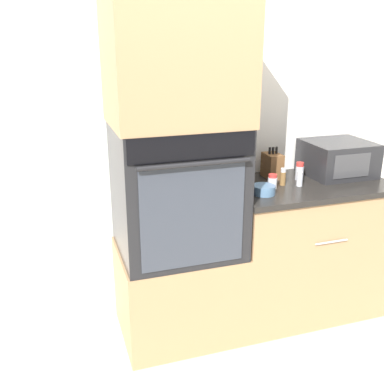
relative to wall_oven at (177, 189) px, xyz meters
The scene contains 13 objects.
ground_plane 1.07m from the wall_oven, 39.28° to the right, with size 12.00×12.00×0.00m, color beige.
wall_back 0.57m from the wall_oven, 42.61° to the left, with size 8.00×0.05×2.50m.
oven_cabinet_base 0.67m from the wall_oven, 90.00° to the left, with size 0.72×0.60×0.58m.
wall_oven is the anchor object (origin of this frame).
oven_cabinet_upper 0.72m from the wall_oven, 90.00° to the left, with size 0.72×0.60×0.68m.
counter_unit 1.01m from the wall_oven, ahead, with size 1.04×0.63×0.92m.
microwave 1.16m from the wall_oven, ahead, with size 0.42×0.38×0.23m.
knife_block 0.72m from the wall_oven, 13.76° to the left, with size 0.10×0.15×0.21m.
bowl 0.51m from the wall_oven, 13.03° to the right, with size 0.14×0.14×0.05m.
condiment_jar_near 0.85m from the wall_oven, ahead, with size 0.05×0.05×0.12m.
condiment_jar_mid 0.60m from the wall_oven, ahead, with size 0.06×0.06×0.09m.
condiment_jar_far 0.78m from the wall_oven, ahead, with size 0.04×0.04×0.09m.
condiment_jar_back 0.69m from the wall_oven, ahead, with size 0.04×0.04×0.11m.
Camera 1 is at (-1.04, -2.09, 1.81)m, focal length 42.00 mm.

